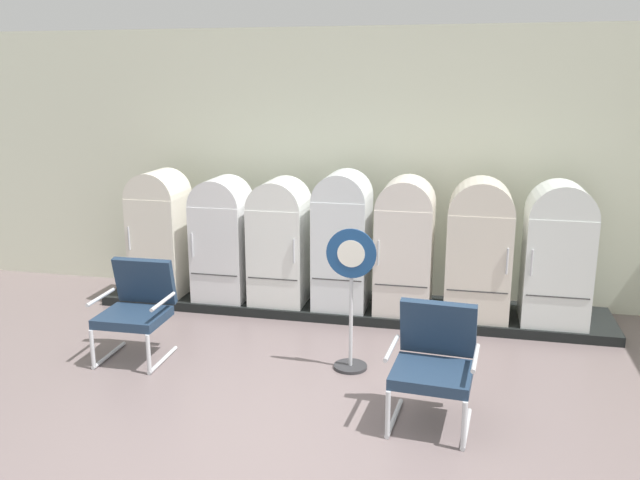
{
  "coord_description": "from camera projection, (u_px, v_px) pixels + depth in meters",
  "views": [
    {
      "loc": [
        1.28,
        -4.28,
        2.71
      ],
      "look_at": [
        -0.29,
        2.75,
        0.92
      ],
      "focal_mm": 36.9,
      "sensor_mm": 36.0,
      "label": 1
    }
  ],
  "objects": [
    {
      "name": "refrigerator_6",
      "position": [
        557.0,
        250.0,
        7.02
      ],
      "size": [
        0.69,
        0.66,
        1.53
      ],
      "color": "white",
      "rests_on": "display_plinth"
    },
    {
      "name": "display_plinth",
      "position": [
        349.0,
        306.0,
        7.83
      ],
      "size": [
        5.95,
        0.95,
        0.11
      ],
      "primitive_type": "cube",
      "color": "black",
      "rests_on": "ground"
    },
    {
      "name": "refrigerator_4",
      "position": [
        405.0,
        241.0,
        7.39
      ],
      "size": [
        0.62,
        0.71,
        1.52
      ],
      "color": "silver",
      "rests_on": "display_plinth"
    },
    {
      "name": "ground",
      "position": [
        278.0,
        448.0,
        4.98
      ],
      "size": [
        12.0,
        10.0,
        0.05
      ],
      "primitive_type": "cube",
      "color": "slate"
    },
    {
      "name": "refrigerator_0",
      "position": [
        160.0,
        229.0,
        7.99
      ],
      "size": [
        0.61,
        0.64,
        1.52
      ],
      "color": "silver",
      "rests_on": "display_plinth"
    },
    {
      "name": "back_wall",
      "position": [
        359.0,
        165.0,
        8.04
      ],
      "size": [
        11.76,
        0.12,
        3.29
      ],
      "color": "silver",
      "rests_on": "ground"
    },
    {
      "name": "refrigerator_1",
      "position": [
        222.0,
        235.0,
        7.83
      ],
      "size": [
        0.62,
        0.64,
        1.46
      ],
      "color": "white",
      "rests_on": "display_plinth"
    },
    {
      "name": "refrigerator_2",
      "position": [
        280.0,
        238.0,
        7.69
      ],
      "size": [
        0.64,
        0.67,
        1.47
      ],
      "color": "white",
      "rests_on": "display_plinth"
    },
    {
      "name": "refrigerator_5",
      "position": [
        479.0,
        245.0,
        7.21
      ],
      "size": [
        0.69,
        0.69,
        1.54
      ],
      "color": "silver",
      "rests_on": "display_plinth"
    },
    {
      "name": "refrigerator_3",
      "position": [
        342.0,
        236.0,
        7.52
      ],
      "size": [
        0.61,
        0.67,
        1.58
      ],
      "color": "white",
      "rests_on": "display_plinth"
    },
    {
      "name": "armchair_left",
      "position": [
        137.0,
        305.0,
        6.46
      ],
      "size": [
        0.69,
        0.69,
        0.96
      ],
      "color": "silver",
      "rests_on": "ground"
    },
    {
      "name": "sign_stand",
      "position": [
        351.0,
        302.0,
        6.12
      ],
      "size": [
        0.46,
        0.32,
        1.38
      ],
      "color": "#2D2D30",
      "rests_on": "ground"
    },
    {
      "name": "armchair_right",
      "position": [
        434.0,
        359.0,
        5.22
      ],
      "size": [
        0.72,
        0.73,
        0.96
      ],
      "color": "silver",
      "rests_on": "ground"
    }
  ]
}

